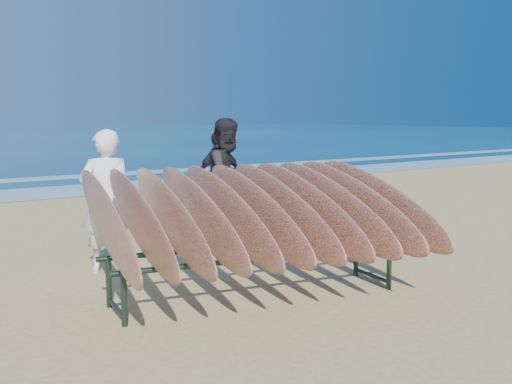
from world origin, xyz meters
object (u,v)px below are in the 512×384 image
person_dark_a (229,178)px  person_dark_b (219,176)px  person_white (106,201)px  surfboard_rack (256,212)px

person_dark_a → person_dark_b: (0.77, 1.41, -0.12)m
person_dark_a → person_white: bearing=-173.0°
surfboard_rack → person_dark_a: person_dark_a is taller
surfboard_rack → person_dark_b: 5.04m
surfboard_rack → person_dark_b: bearing=72.6°
surfboard_rack → person_white: person_white is taller
person_dark_a → person_dark_b: bearing=47.6°
person_white → person_dark_a: (2.48, 0.94, 0.06)m
surfboard_rack → person_white: size_ratio=2.08×
person_white → person_dark_b: size_ratio=1.08×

